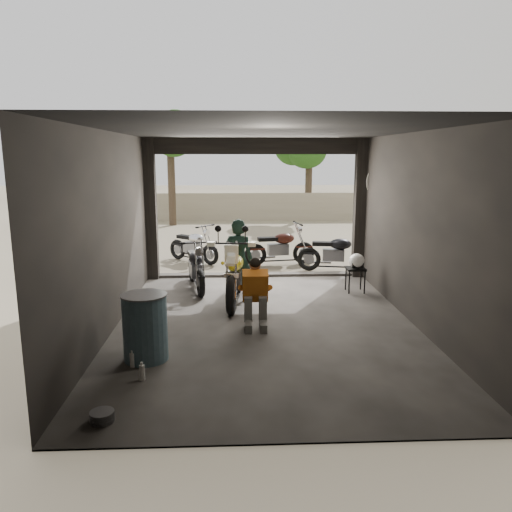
{
  "coord_description": "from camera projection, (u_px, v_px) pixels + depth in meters",
  "views": [
    {
      "loc": [
        -0.53,
        -7.95,
        2.82
      ],
      "look_at": [
        -0.13,
        0.6,
        1.09
      ],
      "focal_mm": 35.0,
      "sensor_mm": 36.0,
      "label": 1
    }
  ],
  "objects": [
    {
      "name": "helmet",
      "position": [
        357.0,
        261.0,
        10.27
      ],
      "size": [
        0.33,
        0.35,
        0.31
      ],
      "primitive_type": "ellipsoid",
      "rotation": [
        0.0,
        0.0,
        0.03
      ],
      "color": "white",
      "rests_on": "stool"
    },
    {
      "name": "sign_post",
      "position": [
        385.0,
        199.0,
        11.25
      ],
      "size": [
        0.9,
        0.08,
        2.69
      ],
      "rotation": [
        0.0,
        0.0,
        0.33
      ],
      "color": "black",
      "rests_on": "ground"
    },
    {
      "name": "main_bike",
      "position": [
        235.0,
        270.0,
        9.55
      ],
      "size": [
        0.99,
        2.05,
        1.32
      ],
      "primitive_type": null,
      "rotation": [
        0.0,
        0.0,
        -0.09
      ],
      "color": "white",
      "rests_on": "ground"
    },
    {
      "name": "outside_bike_c",
      "position": [
        336.0,
        250.0,
        12.21
      ],
      "size": [
        1.71,
        0.94,
        1.09
      ],
      "primitive_type": null,
      "rotation": [
        0.0,
        0.0,
        1.39
      ],
      "color": "black",
      "rests_on": "ground"
    },
    {
      "name": "outside_bike_b",
      "position": [
        280.0,
        244.0,
        12.93
      ],
      "size": [
        1.73,
        0.94,
        1.11
      ],
      "primitive_type": null,
      "rotation": [
        0.0,
        0.0,
        1.74
      ],
      "color": "#42180F",
      "rests_on": "ground"
    },
    {
      "name": "boundary_wall",
      "position": [
        245.0,
        206.0,
        21.96
      ],
      "size": [
        18.0,
        0.3,
        1.2
      ],
      "primitive_type": "cube",
      "color": "gray",
      "rests_on": "ground"
    },
    {
      "name": "mechanic",
      "position": [
        255.0,
        295.0,
        8.21
      ],
      "size": [
        0.58,
        0.78,
        1.11
      ],
      "primitive_type": null,
      "rotation": [
        0.0,
        0.0,
        -0.01
      ],
      "color": "orange",
      "rests_on": "ground"
    },
    {
      "name": "garage",
      "position": [
        264.0,
        246.0,
        8.65
      ],
      "size": [
        7.0,
        7.13,
        3.2
      ],
      "color": "#2D2B28",
      "rests_on": "ground"
    },
    {
      "name": "outside_bike_a",
      "position": [
        193.0,
        243.0,
        13.29
      ],
      "size": [
        1.58,
        1.47,
        1.04
      ],
      "primitive_type": null,
      "rotation": [
        0.0,
        0.0,
        0.87
      ],
      "color": "black",
      "rests_on": "ground"
    },
    {
      "name": "stool",
      "position": [
        355.0,
        271.0,
        10.34
      ],
      "size": [
        0.38,
        0.38,
        0.53
      ],
      "rotation": [
        0.0,
        0.0,
        0.28
      ],
      "color": "black",
      "rests_on": "ground"
    },
    {
      "name": "tree_left",
      "position": [
        170.0,
        125.0,
        19.68
      ],
      "size": [
        2.2,
        2.2,
        5.6
      ],
      "color": "#382B1E",
      "rests_on": "ground"
    },
    {
      "name": "oil_drum",
      "position": [
        145.0,
        328.0,
        6.89
      ],
      "size": [
        0.81,
        0.81,
        0.95
      ],
      "primitive_type": "cylinder",
      "rotation": [
        0.0,
        0.0,
        0.42
      ],
      "color": "#42616F",
      "rests_on": "ground"
    },
    {
      "name": "ground",
      "position": [
        266.0,
        326.0,
        8.37
      ],
      "size": [
        80.0,
        80.0,
        0.0
      ],
      "primitive_type": "plane",
      "color": "#7A6D56",
      "rests_on": "ground"
    },
    {
      "name": "left_bike",
      "position": [
        196.0,
        264.0,
        10.58
      ],
      "size": [
        1.0,
        1.76,
        1.12
      ],
      "primitive_type": null,
      "rotation": [
        0.0,
        0.0,
        0.21
      ],
      "color": "black",
      "rests_on": "ground"
    },
    {
      "name": "rider",
      "position": [
        238.0,
        260.0,
        9.72
      ],
      "size": [
        0.68,
        0.53,
        1.62
      ],
      "primitive_type": "imported",
      "rotation": [
        0.0,
        0.0,
        2.87
      ],
      "color": "black",
      "rests_on": "ground"
    },
    {
      "name": "tree_right",
      "position": [
        310.0,
        138.0,
        21.5
      ],
      "size": [
        2.2,
        2.2,
        5.0
      ],
      "color": "#382B1E",
      "rests_on": "ground"
    }
  ]
}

